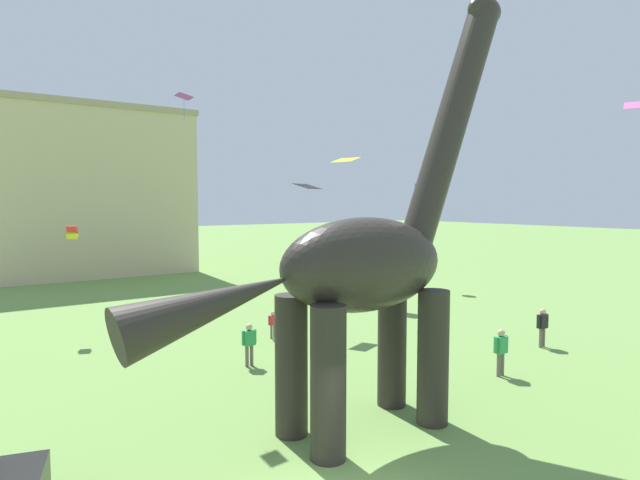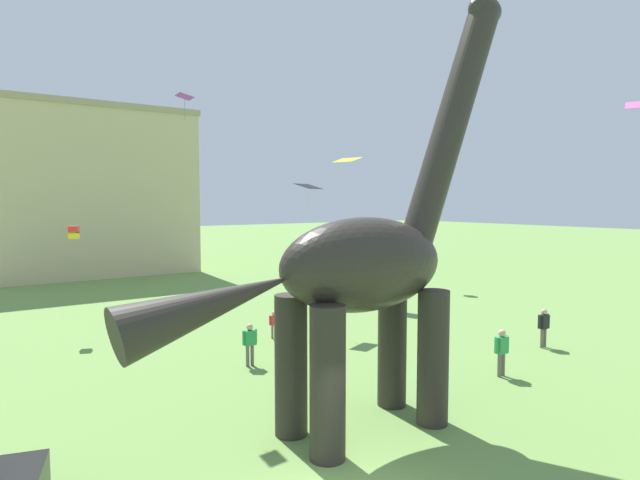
% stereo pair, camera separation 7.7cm
% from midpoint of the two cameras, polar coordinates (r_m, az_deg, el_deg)
% --- Properties ---
extents(dinosaur_sculpture, '(12.09, 2.56, 12.63)m').
position_cam_midpoint_polar(dinosaur_sculpture, '(14.40, 4.73, -2.65)').
color(dinosaur_sculpture, '#2D2823').
rests_on(dinosaur_sculpture, ground_plane).
extents(person_photographer, '(0.47, 0.21, 1.26)m').
position_cam_midpoint_polar(person_photographer, '(24.71, -4.89, -8.73)').
color(person_photographer, '#6B6056').
rests_on(person_photographer, ground_plane).
extents(person_vendor_side, '(0.61, 0.27, 1.64)m').
position_cam_midpoint_polar(person_vendor_side, '(20.75, -7.42, -10.61)').
color(person_vendor_side, '#6B6056').
rests_on(person_vendor_side, ground_plane).
extents(person_watching_child, '(0.63, 0.28, 1.68)m').
position_cam_midpoint_polar(person_watching_child, '(25.01, 22.91, -8.29)').
color(person_watching_child, '#6B6056').
rests_on(person_watching_child, ground_plane).
extents(person_far_spectator, '(0.64, 0.28, 1.70)m').
position_cam_midpoint_polar(person_far_spectator, '(20.50, 18.97, -10.88)').
color(person_far_spectator, '#6B6056').
rests_on(person_far_spectator, ground_plane).
extents(kite_high_left, '(1.60, 1.41, 1.67)m').
position_cam_midpoint_polar(kite_high_left, '(26.89, -1.17, 5.75)').
color(kite_high_left, black).
extents(kite_mid_center, '(0.57, 0.73, 0.86)m').
position_cam_midpoint_polar(kite_mid_center, '(19.59, -14.19, 14.65)').
color(kite_mid_center, purple).
extents(kite_far_right, '(1.59, 1.89, 0.35)m').
position_cam_midpoint_polar(kite_far_right, '(34.55, 2.99, 8.57)').
color(kite_far_right, yellow).
extents(kite_high_right, '(0.55, 0.55, 0.59)m').
position_cam_midpoint_polar(kite_high_right, '(27.44, -24.78, 0.74)').
color(kite_high_right, red).
extents(kite_near_low, '(0.72, 0.72, 0.74)m').
position_cam_midpoint_polar(kite_near_low, '(39.88, 10.77, 5.41)').
color(kite_near_low, purple).
extents(background_building_block, '(16.24, 11.82, 14.22)m').
position_cam_midpoint_polar(background_building_block, '(51.61, -23.42, 4.77)').
color(background_building_block, '#CCB78E').
rests_on(background_building_block, ground_plane).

